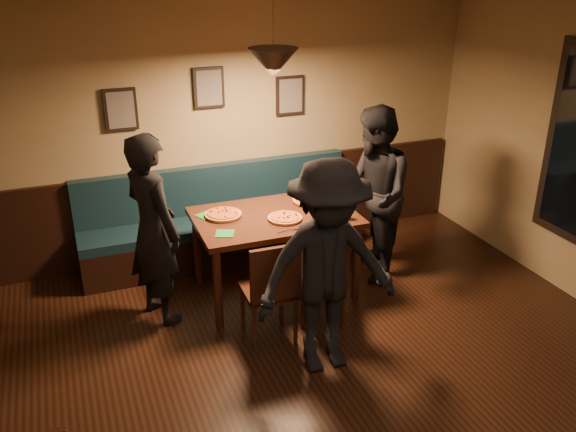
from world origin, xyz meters
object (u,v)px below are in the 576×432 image
object	(u,v)px
tabasco_bottle	(326,204)
booth_bench	(222,218)
dining_table	(275,253)
diner_left	(153,230)
diner_front	(327,269)
chair_near_right	(324,271)
soda_glass	(345,211)
chair_near_left	(268,289)
diner_right	(373,195)

from	to	relation	value
tabasco_bottle	booth_bench	bearing A→B (deg)	131.85
dining_table	tabasco_bottle	bearing A→B (deg)	-7.47
diner_left	diner_front	distance (m)	1.66
chair_near_right	soda_glass	bearing A→B (deg)	66.56
diner_left	chair_near_left	bearing A→B (deg)	-152.67
chair_near_left	diner_left	size ratio (longest dim) A/B	0.55
chair_near_right	diner_right	size ratio (longest dim) A/B	0.55
dining_table	diner_left	world-z (taller)	diner_left
booth_bench	diner_left	xyz separation A→B (m)	(-0.85, -0.89, 0.38)
booth_bench	dining_table	xyz separation A→B (m)	(0.31, -0.84, -0.09)
soda_glass	dining_table	bearing A→B (deg)	149.98
chair_near_right	diner_left	world-z (taller)	diner_left
chair_near_left	tabasco_bottle	bearing A→B (deg)	39.62
dining_table	diner_front	xyz separation A→B (m)	(-0.03, -1.27, 0.47)
chair_near_right	tabasco_bottle	xyz separation A→B (m)	(0.27, 0.57, 0.40)
diner_left	tabasco_bottle	bearing A→B (deg)	-113.55
dining_table	tabasco_bottle	xyz separation A→B (m)	(0.51, -0.07, 0.48)
dining_table	tabasco_bottle	size ratio (longest dim) A/B	11.66
diner_left	tabasco_bottle	world-z (taller)	diner_left
diner_right	diner_front	xyz separation A→B (m)	(-1.08, -1.23, -0.01)
diner_left	diner_right	xyz separation A→B (m)	(2.20, 0.01, 0.01)
diner_left	soda_glass	distance (m)	1.76
chair_near_right	dining_table	bearing A→B (deg)	134.97
chair_near_right	tabasco_bottle	distance (m)	0.74
dining_table	diner_left	bearing A→B (deg)	-176.79
chair_near_left	diner_right	size ratio (longest dim) A/B	0.54
booth_bench	chair_near_right	world-z (taller)	booth_bench
diner_left	chair_near_right	bearing A→B (deg)	-135.64
booth_bench	diner_left	world-z (taller)	diner_left
chair_near_left	diner_front	xyz separation A→B (m)	(0.30, -0.53, 0.40)
booth_bench	chair_near_left	world-z (taller)	booth_bench
dining_table	diner_front	bearing A→B (deg)	-90.79
chair_near_right	diner_front	xyz separation A→B (m)	(-0.27, -0.63, 0.40)
dining_table	chair_near_left	xyz separation A→B (m)	(-0.33, -0.74, 0.07)
chair_near_right	diner_left	distance (m)	1.56
diner_right	soda_glass	distance (m)	0.55
chair_near_left	soda_glass	distance (m)	1.08
dining_table	diner_right	size ratio (longest dim) A/B	0.86
chair_near_right	diner_front	world-z (taller)	diner_front
chair_near_right	soda_glass	xyz separation A→B (m)	(0.34, 0.31, 0.41)
booth_bench	soda_glass	size ratio (longest dim) A/B	18.87
diner_front	tabasco_bottle	size ratio (longest dim) A/B	13.47
diner_left	soda_glass	xyz separation A→B (m)	(1.73, -0.28, 0.02)
soda_glass	booth_bench	bearing A→B (deg)	127.11
dining_table	chair_near_left	distance (m)	0.81
booth_bench	soda_glass	distance (m)	1.52
chair_near_right	soda_glass	size ratio (longest dim) A/B	6.14
chair_near_right	diner_right	bearing A→B (deg)	61.28
chair_near_left	diner_front	distance (m)	0.73
chair_near_left	diner_right	distance (m)	1.60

